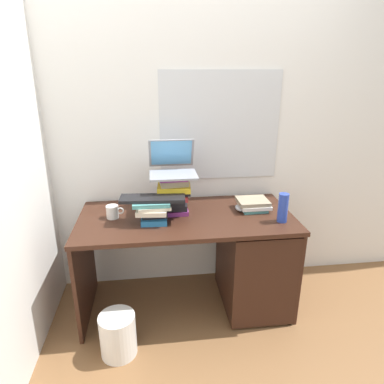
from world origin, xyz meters
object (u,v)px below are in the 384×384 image
(book_stack_tall, at_px, (174,194))
(keyboard, at_px, (153,198))
(book_stack_side, at_px, (253,204))
(computer_mouse, at_px, (240,208))
(book_stack_keyboard_riser, at_px, (153,210))
(laptop, at_px, (172,165))
(wastebasket, at_px, (118,335))
(mug, at_px, (113,212))
(desk, at_px, (238,256))
(water_bottle, at_px, (283,208))

(book_stack_tall, bearing_deg, keyboard, -138.51)
(book_stack_side, height_order, computer_mouse, book_stack_side)
(book_stack_keyboard_riser, height_order, laptop, laptop)
(keyboard, bearing_deg, computer_mouse, 14.81)
(book_stack_side, xyz_separation_m, wastebasket, (-0.96, -0.47, -0.63))
(book_stack_tall, relative_size, book_stack_side, 1.20)
(keyboard, distance_m, mug, 0.31)
(keyboard, relative_size, computer_mouse, 4.04)
(book_stack_tall, bearing_deg, computer_mouse, -1.83)
(desk, distance_m, book_stack_keyboard_riser, 0.73)
(desk, distance_m, wastebasket, 0.97)
(laptop, bearing_deg, book_stack_tall, -89.20)
(desk, relative_size, water_bottle, 7.54)
(computer_mouse, distance_m, water_bottle, 0.33)
(desk, relative_size, laptop, 4.41)
(book_stack_side, bearing_deg, mug, -178.66)
(desk, height_order, water_bottle, water_bottle)
(book_stack_side, height_order, keyboard, keyboard)
(book_stack_keyboard_riser, bearing_deg, laptop, 54.24)
(book_stack_keyboard_riser, relative_size, computer_mouse, 2.36)
(laptop, distance_m, keyboard, 0.29)
(laptop, relative_size, mug, 2.82)
(computer_mouse, height_order, wastebasket, computer_mouse)
(book_stack_tall, distance_m, mug, 0.43)
(desk, height_order, mug, mug)
(water_bottle, bearing_deg, mug, 170.06)
(book_stack_side, bearing_deg, laptop, 171.66)
(laptop, height_order, wastebasket, laptop)
(keyboard, distance_m, water_bottle, 0.85)
(keyboard, xyz_separation_m, wastebasket, (-0.25, -0.35, -0.76))
(desk, distance_m, mug, 0.95)
(wastebasket, bearing_deg, desk, 24.88)
(desk, distance_m, laptop, 0.81)
(mug, bearing_deg, desk, -3.57)
(desk, distance_m, book_stack_tall, 0.66)
(keyboard, height_order, wastebasket, keyboard)
(desk, distance_m, book_stack_side, 0.40)
(mug, relative_size, water_bottle, 0.61)
(book_stack_side, xyz_separation_m, laptop, (-0.57, 0.08, 0.28))
(desk, bearing_deg, water_bottle, -30.15)
(book_stack_side, height_order, laptop, laptop)
(book_stack_keyboard_riser, xyz_separation_m, wastebasket, (-0.25, -0.35, -0.67))
(book_stack_keyboard_riser, xyz_separation_m, keyboard, (0.00, 0.00, 0.08))
(computer_mouse, bearing_deg, wastebasket, -151.46)
(wastebasket, bearing_deg, laptop, 54.70)
(book_stack_keyboard_riser, relative_size, mug, 2.07)
(book_stack_keyboard_riser, height_order, wastebasket, book_stack_keyboard_riser)
(book_stack_tall, xyz_separation_m, computer_mouse, (0.47, -0.01, -0.12))
(book_stack_side, distance_m, wastebasket, 1.24)
(wastebasket, bearing_deg, book_stack_keyboard_riser, 54.97)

